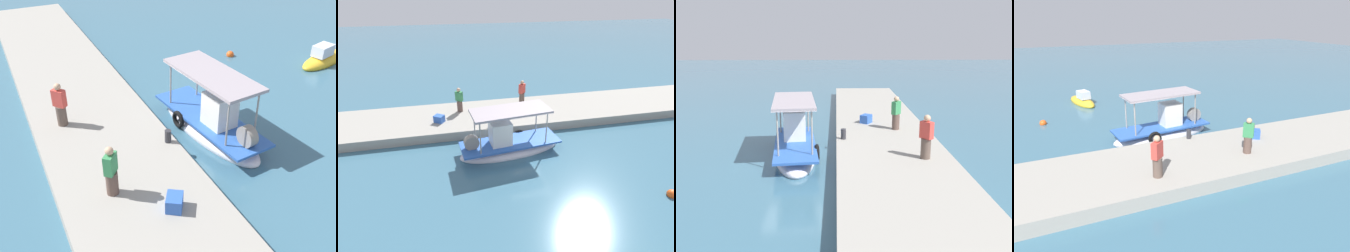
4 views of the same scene
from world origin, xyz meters
TOP-DOWN VIEW (x-y plane):
  - ground_plane at (0.00, 0.00)m, footprint 120.00×120.00m
  - dock_quay at (0.00, -4.22)m, footprint 36.00×4.69m
  - main_fishing_boat at (1.19, -0.02)m, footprint 5.93×2.41m
  - fisherman_near_bollard at (3.57, -4.91)m, footprint 0.54×0.54m
  - fisherman_by_crate at (-1.03, -5.39)m, footprint 0.56×0.55m
  - mooring_bollard at (1.81, -2.20)m, footprint 0.24×0.24m
  - cargo_crate at (4.98, -3.50)m, footprint 0.75×0.72m
  - marker_buoy at (-5.19, 5.05)m, footprint 0.43×0.43m

SIDE VIEW (x-z plane):
  - ground_plane at x=0.00m, z-range 0.00..0.00m
  - marker_buoy at x=-5.19m, z-range -0.13..0.30m
  - dock_quay at x=0.00m, z-range 0.00..0.58m
  - main_fishing_boat at x=1.19m, z-range -1.01..1.93m
  - cargo_crate at x=4.98m, z-range 0.58..1.04m
  - mooring_bollard at x=1.81m, z-range 0.58..1.07m
  - fisherman_near_bollard at x=3.57m, z-range 0.50..2.21m
  - fisherman_by_crate at x=-1.03m, z-range 0.50..2.26m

